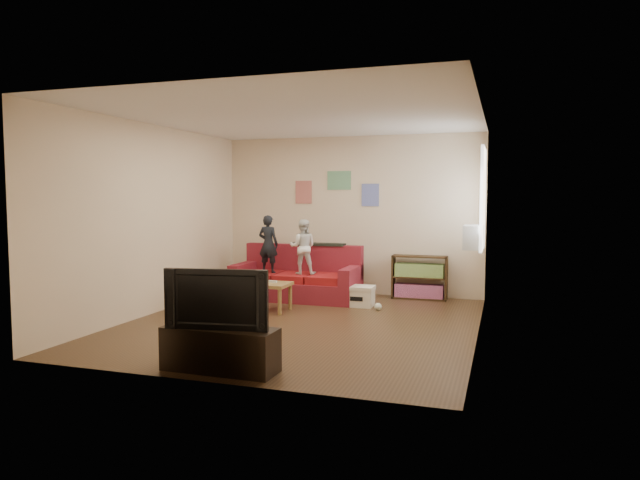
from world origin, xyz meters
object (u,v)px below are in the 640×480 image
(coffee_table, at_px, (259,286))
(tv_stand, at_px, (220,349))
(child_a, at_px, (268,244))
(file_box, at_px, (359,296))
(television, at_px, (219,298))
(sofa, at_px, (298,280))
(child_b, at_px, (303,247))
(bookshelf, at_px, (419,280))

(coffee_table, relative_size, tv_stand, 0.82)
(child_a, distance_m, file_box, 1.75)
(file_box, bearing_deg, television, -97.79)
(coffee_table, distance_m, television, 2.93)
(coffee_table, distance_m, file_box, 1.55)
(sofa, bearing_deg, child_b, -48.93)
(sofa, relative_size, coffee_table, 2.20)
(child_a, bearing_deg, coffee_table, 110.09)
(child_a, height_order, coffee_table, child_a)
(child_a, height_order, television, child_a)
(child_a, bearing_deg, sofa, -154.01)
(coffee_table, xyz_separation_m, bookshelf, (2.12, 1.68, -0.04))
(child_b, distance_m, tv_stand, 3.83)
(sofa, relative_size, bookshelf, 2.29)
(child_b, bearing_deg, coffee_table, 56.09)
(file_box, distance_m, tv_stand, 3.59)
(child_a, xyz_separation_m, tv_stand, (1.09, -3.74, -0.69))
(coffee_table, distance_m, tv_stand, 2.91)
(bookshelf, xyz_separation_m, tv_stand, (-1.27, -4.46, -0.11))
(child_b, bearing_deg, child_a, -13.72)
(sofa, bearing_deg, bookshelf, 16.20)
(bookshelf, bearing_deg, tv_stand, -105.94)
(coffee_table, relative_size, television, 0.92)
(child_b, relative_size, coffee_table, 0.95)
(coffee_table, height_order, tv_stand, tv_stand)
(coffee_table, relative_size, bookshelf, 1.04)
(sofa, height_order, tv_stand, sofa)
(sofa, relative_size, tv_stand, 1.81)
(child_b, bearing_deg, bookshelf, -171.38)
(child_b, distance_m, coffee_table, 1.14)
(coffee_table, relative_size, file_box, 2.04)
(bookshelf, relative_size, file_box, 1.96)
(sofa, distance_m, tv_stand, 3.96)
(bookshelf, bearing_deg, child_b, -157.66)
(bookshelf, xyz_separation_m, file_box, (-0.79, -0.91, -0.16))
(tv_stand, bearing_deg, file_box, 83.18)
(child_b, bearing_deg, tv_stand, 83.77)
(child_a, xyz_separation_m, child_b, (0.60, 0.00, -0.03))
(child_a, xyz_separation_m, television, (1.09, -3.74, -0.19))
(coffee_table, bearing_deg, tv_stand, -73.18)
(file_box, distance_m, television, 3.63)
(child_a, bearing_deg, television, 111.69)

